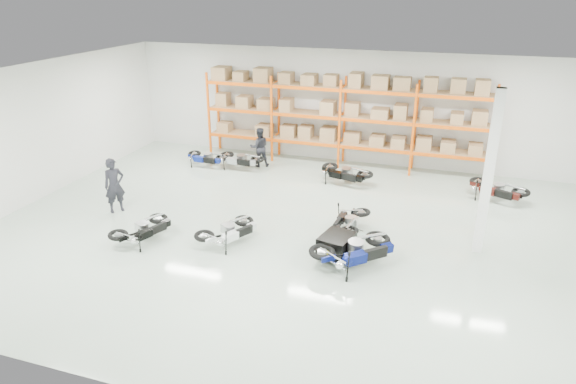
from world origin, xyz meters
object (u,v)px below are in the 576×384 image
(moto_back_a, at_px, (206,155))
(moto_back_b, at_px, (239,156))
(moto_silver_left, at_px, (229,228))
(moto_black_far_left, at_px, (143,226))
(person_left, at_px, (114,185))
(moto_touring_right, at_px, (349,218))
(moto_blue_centre, at_px, (356,246))
(moto_back_c, at_px, (344,170))
(moto_back_d, at_px, (497,186))
(person_back, at_px, (259,147))
(trailer, at_px, (336,245))

(moto_back_a, xyz_separation_m, moto_back_b, (1.40, 0.17, 0.03))
(moto_silver_left, xyz_separation_m, moto_black_far_left, (-2.38, -0.63, -0.01))
(moto_back_b, bearing_deg, person_left, 163.06)
(moto_touring_right, bearing_deg, moto_blue_centre, -68.89)
(moto_blue_centre, height_order, moto_black_far_left, moto_blue_centre)
(moto_black_far_left, height_order, moto_back_c, moto_back_c)
(moto_blue_centre, distance_m, moto_touring_right, 1.98)
(moto_back_d, bearing_deg, moto_back_c, 114.64)
(moto_back_d, xyz_separation_m, person_back, (-8.89, 0.84, 0.26))
(moto_silver_left, bearing_deg, trailer, -149.25)
(moto_back_c, xyz_separation_m, person_back, (-3.66, 0.87, 0.25))
(moto_back_b, relative_size, moto_back_d, 0.95)
(moto_black_far_left, bearing_deg, moto_back_d, -126.07)
(moto_back_d, relative_size, person_left, 0.98)
(person_left, xyz_separation_m, person_back, (2.78, 5.58, -0.10))
(moto_blue_centre, relative_size, moto_black_far_left, 1.24)
(trailer, xyz_separation_m, moto_back_d, (4.23, 5.55, 0.14))
(moto_blue_centre, bearing_deg, moto_black_far_left, 51.27)
(moto_back_b, relative_size, person_left, 0.93)
(moto_back_c, distance_m, moto_back_d, 5.23)
(moto_back_a, distance_m, moto_back_b, 1.41)
(moto_blue_centre, relative_size, moto_back_a, 1.30)
(moto_silver_left, xyz_separation_m, person_left, (-4.39, 0.94, 0.38))
(moto_back_b, relative_size, moto_back_c, 0.94)
(trailer, relative_size, moto_back_d, 0.95)
(moto_back_b, bearing_deg, person_back, -43.60)
(moto_black_far_left, height_order, person_back, person_back)
(moto_black_far_left, bearing_deg, trailer, -151.17)
(moto_touring_right, relative_size, moto_back_c, 0.91)
(moto_back_d, relative_size, person_back, 1.11)
(moto_back_d, bearing_deg, moto_blue_centre, 172.13)
(moto_back_a, xyz_separation_m, moto_back_c, (5.70, -0.16, 0.07))
(trailer, distance_m, moto_back_a, 8.78)
(moto_back_c, bearing_deg, moto_silver_left, 177.82)
(moto_back_d, distance_m, person_left, 12.61)
(trailer, xyz_separation_m, moto_back_a, (-6.70, 5.67, 0.08))
(moto_back_b, xyz_separation_m, person_left, (-2.14, -5.04, 0.38))
(trailer, distance_m, person_back, 7.91)
(moto_blue_centre, distance_m, person_back, 8.48)
(moto_silver_left, bearing_deg, moto_back_a, -29.80)
(person_left, height_order, person_back, person_left)
(moto_blue_centre, height_order, trailer, moto_blue_centre)
(moto_silver_left, xyz_separation_m, person_back, (-1.60, 6.52, 0.28))
(moto_back_a, height_order, person_left, person_left)
(moto_touring_right, distance_m, person_left, 7.50)
(trailer, relative_size, person_left, 0.93)
(moto_blue_centre, height_order, moto_touring_right, moto_blue_centre)
(moto_back_a, distance_m, moto_back_c, 5.70)
(moto_silver_left, distance_m, moto_black_far_left, 2.46)
(moto_back_b, bearing_deg, moto_black_far_left, -175.05)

